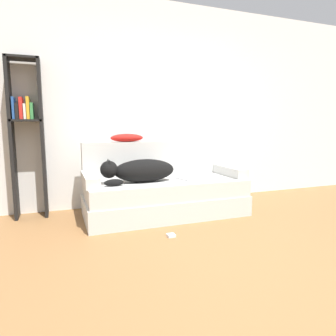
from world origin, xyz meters
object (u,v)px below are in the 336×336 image
at_px(laptop, 193,178).
at_px(throw_pillow, 127,138).
at_px(bookshelf, 27,130).
at_px(dog, 140,171).
at_px(power_adapter, 171,235).
at_px(couch, 165,197).

relative_size(laptop, throw_pillow, 0.98).
bearing_deg(bookshelf, dog, -24.94).
height_order(dog, power_adapter, dog).
height_order(laptop, throw_pillow, throw_pillow).
distance_m(laptop, power_adapter, 0.93).
bearing_deg(throw_pillow, bookshelf, 172.89).
distance_m(laptop, throw_pillow, 0.95).
relative_size(laptop, power_adapter, 5.33).
xyz_separation_m(throw_pillow, power_adapter, (0.18, -1.04, -0.91)).
bearing_deg(power_adapter, throw_pillow, 99.97).
bearing_deg(couch, power_adapter, -105.49).
xyz_separation_m(couch, power_adapter, (-0.20, -0.71, -0.20)).
relative_size(throw_pillow, bookshelf, 0.22).
bearing_deg(laptop, throw_pillow, 135.00).
height_order(bookshelf, power_adapter, bookshelf).
height_order(throw_pillow, bookshelf, bookshelf).
xyz_separation_m(couch, bookshelf, (-1.51, 0.48, 0.80)).
xyz_separation_m(dog, power_adapter, (0.14, -0.64, -0.55)).
bearing_deg(bookshelf, laptop, -16.69).
bearing_deg(throw_pillow, couch, -41.64).
height_order(couch, bookshelf, bookshelf).
bearing_deg(bookshelf, couch, -17.58).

